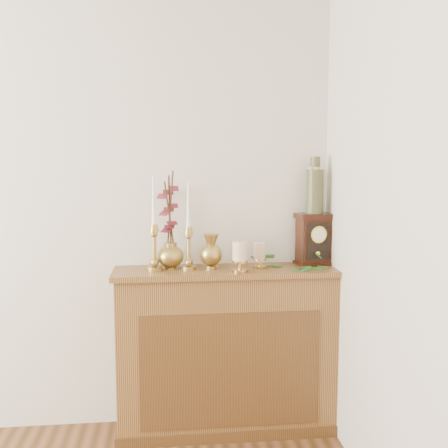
{
  "coord_description": "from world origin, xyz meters",
  "views": [
    {
      "loc": [
        1.08,
        -0.72,
        1.51
      ],
      "look_at": [
        1.38,
        2.05,
        1.18
      ],
      "focal_mm": 42.0,
      "sensor_mm": 36.0,
      "label": 1
    }
  ],
  "objects": [
    {
      "name": "candlestick_left",
      "position": [
        1.01,
        2.09,
        1.1
      ],
      "size": [
        0.09,
        0.09,
        0.51
      ],
      "rotation": [
        0.0,
        0.0,
        0.38
      ],
      "color": "tan",
      "rests_on": "console_shelf"
    },
    {
      "name": "ceramic_vase",
      "position": [
        1.91,
        2.16,
        1.37
      ],
      "size": [
        0.1,
        0.1,
        0.32
      ],
      "rotation": [
        0.0,
        0.0,
        0.15
      ],
      "color": "#1B3729",
      "rests_on": "mantel_clock"
    },
    {
      "name": "pillar_candle_right",
      "position": [
        1.58,
        2.09,
        1.01
      ],
      "size": [
        0.08,
        0.08,
        0.15
      ],
      "rotation": [
        0.0,
        0.0,
        0.31
      ],
      "color": "#B88540",
      "rests_on": "console_shelf"
    },
    {
      "name": "pillar_candle_left",
      "position": [
        1.46,
        2.0,
        1.02
      ],
      "size": [
        0.09,
        0.09,
        0.17
      ],
      "rotation": [
        0.0,
        0.0,
        0.04
      ],
      "color": "#B88540",
      "rests_on": "console_shelf"
    },
    {
      "name": "candlestick_center",
      "position": [
        1.19,
        2.09,
        1.09
      ],
      "size": [
        0.08,
        0.08,
        0.48
      ],
      "rotation": [
        0.0,
        0.0,
        -0.04
      ],
      "color": "tan",
      "rests_on": "console_shelf"
    },
    {
      "name": "ginger_jar",
      "position": [
        1.09,
        2.17,
        1.17
      ],
      "size": [
        0.22,
        0.23,
        0.54
      ],
      "rotation": [
        0.0,
        0.0,
        -0.18
      ],
      "color": "tan",
      "rests_on": "console_shelf"
    },
    {
      "name": "mantel_clock",
      "position": [
        1.91,
        2.16,
        1.07
      ],
      "size": [
        0.22,
        0.17,
        0.3
      ],
      "rotation": [
        0.0,
        0.0,
        0.15
      ],
      "color": "black",
      "rests_on": "console_shelf"
    },
    {
      "name": "bud_vase",
      "position": [
        1.31,
        2.08,
        1.03
      ],
      "size": [
        0.12,
        0.12,
        0.2
      ],
      "rotation": [
        0.0,
        0.0,
        -0.02
      ],
      "color": "tan",
      "rests_on": "console_shelf"
    },
    {
      "name": "ivy_garland",
      "position": [
        1.77,
        2.07,
        0.95
      ],
      "size": [
        0.44,
        0.23,
        0.09
      ],
      "rotation": [
        0.0,
        0.0,
        0.05
      ],
      "color": "#296727",
      "rests_on": "console_shelf"
    },
    {
      "name": "console_shelf",
      "position": [
        1.4,
        2.1,
        0.44
      ],
      "size": [
        1.24,
        0.34,
        0.93
      ],
      "color": "olive",
      "rests_on": "ground"
    }
  ]
}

